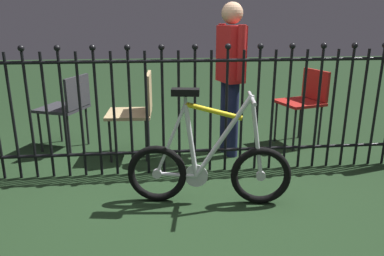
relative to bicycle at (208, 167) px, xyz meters
name	(u,v)px	position (x,y,z in m)	size (l,w,h in m)	color
ground_plane	(180,203)	(-0.22, 0.00, -0.29)	(20.00, 20.00, 0.00)	#1B3019
iron_fence	(168,108)	(-0.28, 0.61, 0.32)	(4.83, 0.07, 1.22)	black
bicycle	(208,167)	(0.00, 0.00, 0.00)	(1.24, 0.40, 0.89)	black
chair_tan	(137,107)	(-0.57, 1.06, 0.22)	(0.46, 0.46, 0.85)	black
chair_charcoal	(68,104)	(-1.31, 1.34, 0.20)	(0.56, 0.56, 0.80)	black
chair_red	(305,98)	(1.25, 1.27, 0.23)	(0.53, 0.53, 0.83)	black
person_visitor	(231,68)	(0.36, 1.03, 0.60)	(0.26, 0.46, 1.52)	#191E3F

